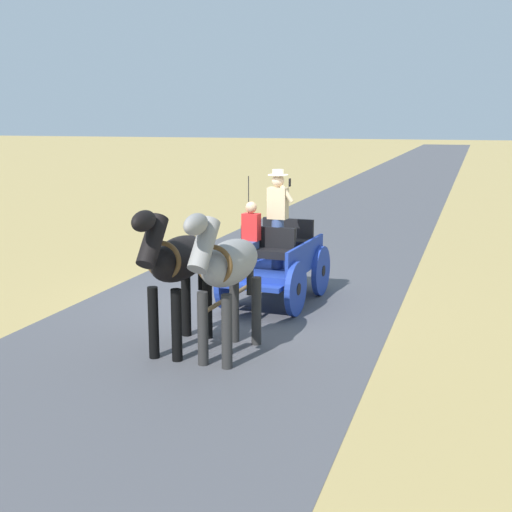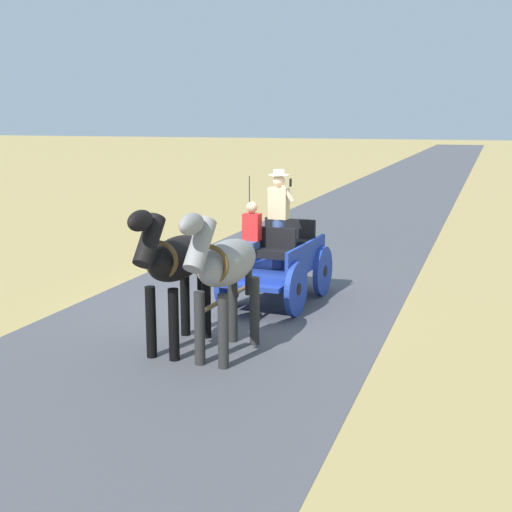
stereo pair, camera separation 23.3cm
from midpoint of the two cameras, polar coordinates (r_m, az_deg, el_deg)
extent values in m
plane|color=tan|center=(12.69, -0.82, -4.02)|extent=(200.00, 200.00, 0.00)
cube|color=#4C4C51|center=(12.69, -0.82, -4.01)|extent=(5.75, 160.00, 0.01)
cube|color=#1E3899|center=(12.73, 2.30, -0.93)|extent=(1.34, 2.27, 0.12)
cube|color=#1E3899|center=(12.48, 4.76, 0.11)|extent=(0.19, 2.09, 0.44)
cube|color=#1E3899|center=(12.87, -0.06, 0.50)|extent=(0.19, 2.09, 0.44)
cube|color=#1E3899|center=(11.64, 0.18, -2.60)|extent=(1.09, 0.31, 0.08)
cube|color=#1E3899|center=(13.87, 4.04, -0.67)|extent=(0.73, 0.25, 0.06)
cube|color=black|center=(12.09, 1.31, 0.26)|extent=(1.04, 0.42, 0.14)
cube|color=black|center=(12.22, 1.62, 1.43)|extent=(1.02, 0.14, 0.44)
cube|color=black|center=(13.11, 3.08, 1.12)|extent=(1.04, 0.42, 0.14)
cube|color=black|center=(13.24, 3.35, 2.19)|extent=(1.02, 0.14, 0.44)
cylinder|color=#1E3899|center=(11.85, 3.93, -2.78)|extent=(0.16, 0.96, 0.96)
cylinder|color=black|center=(11.85, 3.93, -2.78)|extent=(0.13, 0.22, 0.21)
cylinder|color=#1E3899|center=(12.32, -1.80, -2.20)|extent=(0.16, 0.96, 0.96)
cylinder|color=black|center=(12.32, -1.80, -2.20)|extent=(0.13, 0.22, 0.21)
cylinder|color=#1E3899|center=(13.28, 6.09, -1.26)|extent=(0.16, 0.96, 0.96)
cylinder|color=black|center=(13.28, 6.09, -1.26)|extent=(0.13, 0.22, 0.21)
cylinder|color=#1E3899|center=(13.69, 0.88, -0.80)|extent=(0.16, 0.96, 0.96)
cylinder|color=black|center=(13.69, 0.88, -0.80)|extent=(0.13, 0.22, 0.21)
cylinder|color=brown|center=(10.76, -1.83, -3.51)|extent=(0.20, 2.00, 0.07)
cylinder|color=black|center=(12.09, 0.00, 3.63)|extent=(0.02, 0.02, 1.30)
cylinder|color=#384C7F|center=(12.27, 2.43, 1.04)|extent=(0.22, 0.22, 0.90)
cube|color=tan|center=(12.16, 2.46, 4.42)|extent=(0.35, 0.24, 0.56)
sphere|color=beige|center=(12.12, 2.48, 6.30)|extent=(0.22, 0.22, 0.22)
cylinder|color=beige|center=(12.11, 2.48, 6.77)|extent=(0.36, 0.36, 0.01)
cylinder|color=beige|center=(12.10, 2.49, 7.01)|extent=(0.20, 0.20, 0.10)
cylinder|color=tan|center=(12.04, 3.21, 5.21)|extent=(0.27, 0.10, 0.32)
cube|color=black|center=(11.98, 3.46, 6.13)|extent=(0.02, 0.07, 0.14)
cube|color=#384C7F|center=(12.05, 0.00, 0.90)|extent=(0.30, 0.34, 0.14)
cube|color=red|center=(12.11, 0.22, 2.44)|extent=(0.31, 0.22, 0.48)
sphere|color=tan|center=(12.06, 0.22, 4.08)|extent=(0.20, 0.20, 0.20)
ellipsoid|color=gray|center=(9.71, -1.68, -0.54)|extent=(0.66, 1.59, 0.64)
cylinder|color=#272726|center=(9.38, -2.03, -6.33)|extent=(0.15, 0.15, 1.05)
cylinder|color=#272726|center=(9.53, -4.02, -6.05)|extent=(0.15, 0.15, 1.05)
cylinder|color=#272726|center=(10.34, 0.53, -4.62)|extent=(0.15, 0.15, 1.05)
cylinder|color=#272726|center=(10.47, -1.32, -4.41)|extent=(0.15, 0.15, 1.05)
cylinder|color=gray|center=(8.89, -3.95, 0.94)|extent=(0.30, 0.66, 0.73)
ellipsoid|color=gray|center=(8.65, -4.64, 2.67)|extent=(0.25, 0.55, 0.28)
cube|color=#272726|center=(8.90, -3.90, 1.19)|extent=(0.09, 0.51, 0.56)
cylinder|color=#272726|center=(10.44, 0.02, -1.38)|extent=(0.11, 0.11, 0.70)
torus|color=brown|center=(9.22, -3.09, -0.70)|extent=(0.55, 0.11, 0.55)
ellipsoid|color=black|center=(10.07, -5.83, -0.17)|extent=(0.60, 1.57, 0.64)
cylinder|color=black|center=(9.72, -6.19, -5.74)|extent=(0.15, 0.15, 1.05)
cylinder|color=black|center=(9.89, -8.09, -5.49)|extent=(0.15, 0.15, 1.05)
cylinder|color=black|center=(10.67, -3.56, -4.13)|extent=(0.15, 0.15, 1.05)
cylinder|color=black|center=(10.82, -5.32, -3.94)|extent=(0.15, 0.15, 1.05)
cylinder|color=black|center=(9.26, -8.19, 1.27)|extent=(0.28, 0.65, 0.73)
ellipsoid|color=black|center=(9.02, -8.91, 2.93)|extent=(0.23, 0.55, 0.28)
cube|color=black|center=(9.27, -8.13, 1.51)|extent=(0.07, 0.50, 0.56)
cylinder|color=black|center=(10.78, -4.05, -0.99)|extent=(0.11, 0.11, 0.70)
torus|color=brown|center=(9.58, -7.28, -0.31)|extent=(0.55, 0.08, 0.55)
cone|color=orange|center=(16.87, -5.18, 0.70)|extent=(0.32, 0.32, 0.50)
camera|label=1|loc=(0.12, -89.42, 0.12)|focal=47.94mm
camera|label=2|loc=(0.12, 90.58, -0.12)|focal=47.94mm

